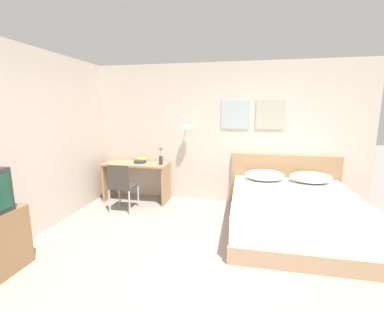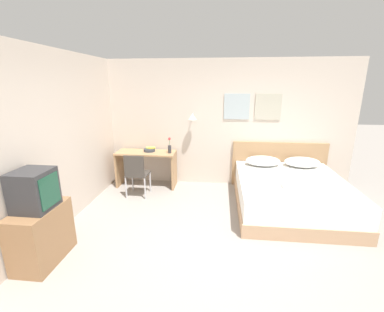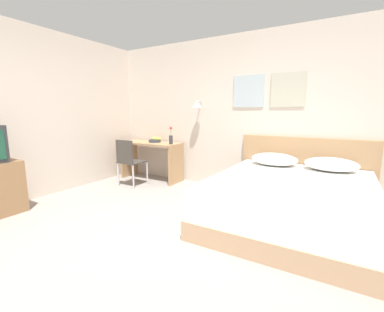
{
  "view_description": "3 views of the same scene",
  "coord_description": "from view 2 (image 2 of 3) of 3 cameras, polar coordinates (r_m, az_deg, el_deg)",
  "views": [
    {
      "loc": [
        0.51,
        -2.36,
        1.8
      ],
      "look_at": [
        -0.26,
        1.47,
        1.08
      ],
      "focal_mm": 24.0,
      "sensor_mm": 36.0,
      "label": 1
    },
    {
      "loc": [
        0.02,
        -2.88,
        2.15
      ],
      "look_at": [
        -0.47,
        1.61,
        0.88
      ],
      "focal_mm": 24.0,
      "sensor_mm": 36.0,
      "label": 2
    },
    {
      "loc": [
        1.77,
        -1.74,
        1.36
      ],
      "look_at": [
        -0.05,
        1.36,
        0.74
      ],
      "focal_mm": 24.0,
      "sensor_mm": 36.0,
      "label": 3
    }
  ],
  "objects": [
    {
      "name": "pillow_right",
      "position": [
        5.55,
        23.27,
        -1.26
      ],
      "size": [
        0.68,
        0.46,
        0.18
      ],
      "color": "white",
      "rests_on": "bed"
    },
    {
      "name": "ground_plane",
      "position": [
        3.59,
        5.05,
        -21.07
      ],
      "size": [
        24.0,
        24.0,
        0.0
      ],
      "primitive_type": "plane",
      "color": "gray"
    },
    {
      "name": "desk",
      "position": [
        5.59,
        -10.11,
        -1.32
      ],
      "size": [
        1.25,
        0.52,
        0.76
      ],
      "color": "#A87F56",
      "rests_on": "ground_plane"
    },
    {
      "name": "flower_vase",
      "position": [
        5.33,
        -5.0,
        1.94
      ],
      "size": [
        0.07,
        0.07,
        0.33
      ],
      "color": "#333338",
      "rests_on": "desk"
    },
    {
      "name": "bed",
      "position": [
        4.88,
        20.97,
        -7.95
      ],
      "size": [
        1.82,
        2.08,
        0.56
      ],
      "color": "tan",
      "rests_on": "ground_plane"
    },
    {
      "name": "desk_chair",
      "position": [
        5.06,
        -12.31,
        -3.52
      ],
      "size": [
        0.41,
        0.41,
        0.87
      ],
      "color": "#3D3833",
      "rests_on": "ground_plane"
    },
    {
      "name": "wall_left",
      "position": [
        3.67,
        -34.86,
        -0.1
      ],
      "size": [
        0.06,
        5.55,
        2.65
      ],
      "color": "beige",
      "rests_on": "ground_plane"
    },
    {
      "name": "tv_stand",
      "position": [
        3.79,
        -30.41,
        -14.88
      ],
      "size": [
        0.42,
        0.74,
        0.71
      ],
      "color": "#8E6642",
      "rests_on": "ground_plane"
    },
    {
      "name": "fruit_bowl",
      "position": [
        5.54,
        -9.4,
        1.41
      ],
      "size": [
        0.26,
        0.24,
        0.11
      ],
      "color": "#333842",
      "rests_on": "desk"
    },
    {
      "name": "pillow_left",
      "position": [
        5.37,
        15.47,
        -1.06
      ],
      "size": [
        0.68,
        0.46,
        0.18
      ],
      "color": "white",
      "rests_on": "bed"
    },
    {
      "name": "headboard",
      "position": [
        5.79,
        18.62,
        -1.82
      ],
      "size": [
        1.94,
        0.06,
        0.97
      ],
      "color": "#A87F56",
      "rests_on": "ground_plane"
    },
    {
      "name": "folded_towel_near_foot",
      "position": [
        4.46,
        21.1,
        -5.87
      ],
      "size": [
        0.3,
        0.31,
        0.06
      ],
      "color": "white",
      "rests_on": "bed"
    },
    {
      "name": "television",
      "position": [
        3.54,
        -31.7,
        -6.45
      ],
      "size": [
        0.41,
        0.41,
        0.48
      ],
      "color": "#2D2D30",
      "rests_on": "tv_stand"
    },
    {
      "name": "wall_back",
      "position": [
        5.52,
        6.11,
        7.11
      ],
      "size": [
        5.51,
        0.31,
        2.65
      ],
      "color": "beige",
      "rests_on": "ground_plane"
    }
  ]
}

